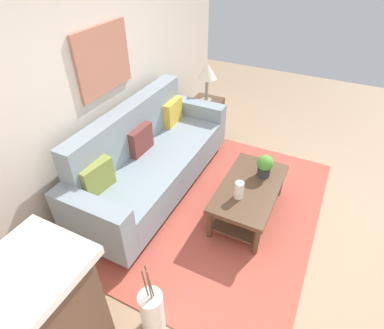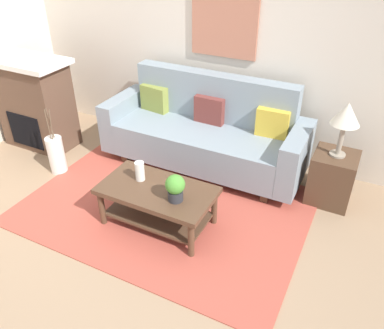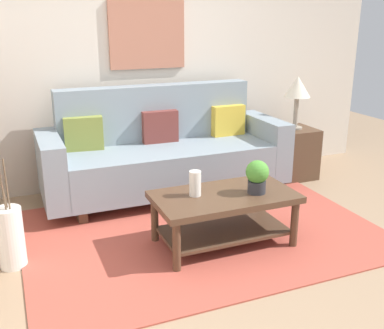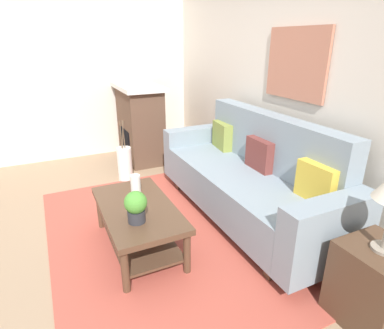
% 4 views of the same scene
% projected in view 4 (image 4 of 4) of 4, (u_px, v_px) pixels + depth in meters
% --- Properties ---
extents(ground_plane, '(9.44, 9.44, 0.00)m').
position_uv_depth(ground_plane, '(112.00, 250.00, 2.88)').
color(ground_plane, '#9E7F60').
extents(wall_back, '(5.44, 0.10, 2.70)m').
position_uv_depth(wall_back, '(299.00, 85.00, 3.18)').
color(wall_back, beige).
rests_on(wall_back, ground_plane).
extents(wall_left, '(0.10, 4.94, 2.70)m').
position_uv_depth(wall_left, '(95.00, 69.00, 4.90)').
color(wall_left, beige).
rests_on(wall_left, ground_plane).
extents(area_rug, '(2.89, 2.05, 0.01)m').
position_uv_depth(area_rug, '(164.00, 236.00, 3.08)').
color(area_rug, '#B24C3D').
rests_on(area_rug, ground_plane).
extents(couch, '(2.41, 0.84, 1.08)m').
position_uv_depth(couch, '(249.00, 179.00, 3.30)').
color(couch, gray).
rests_on(couch, ground_plane).
extents(throw_pillow_olive, '(0.37, 0.16, 0.32)m').
position_uv_depth(throw_pillow_olive, '(222.00, 136.00, 3.90)').
color(throw_pillow_olive, olive).
rests_on(throw_pillow_olive, couch).
extents(throw_pillow_maroon, '(0.36, 0.13, 0.32)m').
position_uv_depth(throw_pillow_maroon, '(260.00, 154.00, 3.26)').
color(throw_pillow_maroon, brown).
rests_on(throw_pillow_maroon, couch).
extents(throw_pillow_mustard, '(0.36, 0.13, 0.32)m').
position_uv_depth(throw_pillow_mustard, '(317.00, 182.00, 2.62)').
color(throw_pillow_mustard, gold).
rests_on(throw_pillow_mustard, couch).
extents(coffee_table, '(1.10, 0.60, 0.43)m').
position_uv_depth(coffee_table, '(138.00, 218.00, 2.80)').
color(coffee_table, '#513826').
rests_on(coffee_table, ground_plane).
extents(tabletop_vase, '(0.09, 0.09, 0.20)m').
position_uv_depth(tabletop_vase, '(136.00, 185.00, 2.93)').
color(tabletop_vase, white).
rests_on(tabletop_vase, coffee_table).
extents(potted_plant_tabletop, '(0.18, 0.18, 0.26)m').
position_uv_depth(potted_plant_tabletop, '(136.00, 206.00, 2.47)').
color(potted_plant_tabletop, '#2D2D33').
rests_on(potted_plant_tabletop, coffee_table).
extents(side_table, '(0.44, 0.44, 0.56)m').
position_uv_depth(side_table, '(375.00, 285.00, 2.08)').
color(side_table, '#513826').
rests_on(side_table, ground_plane).
extents(fireplace, '(1.02, 0.58, 1.16)m').
position_uv_depth(fireplace, '(140.00, 123.00, 4.87)').
color(fireplace, brown).
rests_on(fireplace, ground_plane).
extents(floor_vase, '(0.19, 0.19, 0.45)m').
position_uv_depth(floor_vase, '(125.00, 164.00, 4.26)').
color(floor_vase, white).
rests_on(floor_vase, ground_plane).
extents(floor_vase_branch_a, '(0.02, 0.05, 0.36)m').
position_uv_depth(floor_vase_branch_a, '(123.00, 135.00, 4.09)').
color(floor_vase_branch_a, brown).
rests_on(floor_vase_branch_a, floor_vase).
extents(floor_vase_branch_b, '(0.04, 0.02, 0.36)m').
position_uv_depth(floor_vase_branch_b, '(124.00, 134.00, 4.12)').
color(floor_vase_branch_b, brown).
rests_on(floor_vase_branch_b, floor_vase).
extents(floor_vase_branch_c, '(0.02, 0.02, 0.36)m').
position_uv_depth(floor_vase_branch_c, '(121.00, 135.00, 4.11)').
color(floor_vase_branch_c, brown).
rests_on(floor_vase_branch_c, floor_vase).
extents(framed_painting, '(0.79, 0.03, 0.67)m').
position_uv_depth(framed_painting, '(296.00, 64.00, 3.07)').
color(framed_painting, '#B77056').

